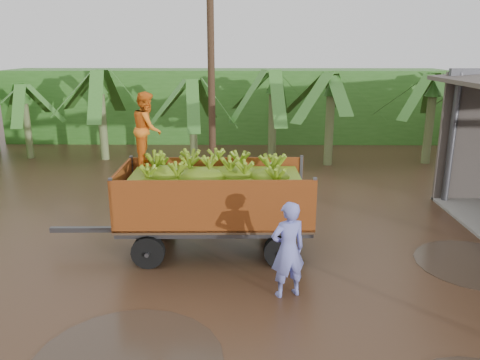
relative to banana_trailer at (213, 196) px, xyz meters
name	(u,v)px	position (x,y,z in m)	size (l,w,h in m)	color
ground	(294,292)	(1.72, -2.03, -1.35)	(100.00, 100.00, 0.00)	black
hedge_north	(226,105)	(-0.28, 13.97, 0.45)	(22.00, 3.00, 3.60)	#2D661E
banana_trailer	(213,196)	(0.00, 0.00, 0.00)	(6.15, 2.24, 3.74)	#A84C18
man_blue	(288,250)	(1.58, -2.13, -0.38)	(0.71, 0.46, 1.94)	#7279D0
utility_pole	(211,62)	(-0.42, 5.88, 2.86)	(1.20, 0.24, 8.31)	#47301E
banana_plants	(147,133)	(-2.65, 5.46, 0.51)	(24.94, 21.00, 4.21)	#2D661E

